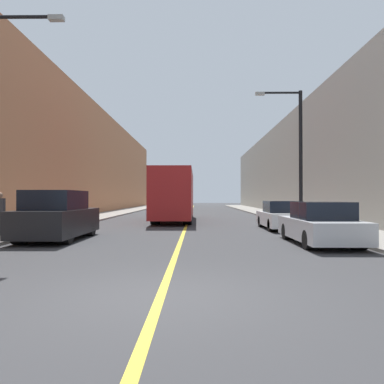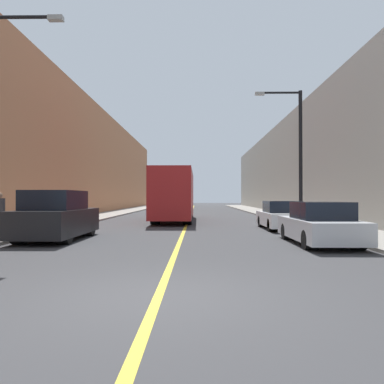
{
  "view_description": "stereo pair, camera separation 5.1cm",
  "coord_description": "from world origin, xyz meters",
  "px_view_note": "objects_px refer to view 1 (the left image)",
  "views": [
    {
      "loc": [
        0.6,
        -6.15,
        1.64
      ],
      "look_at": [
        0.29,
        19.02,
        1.99
      ],
      "focal_mm": 35.0,
      "sensor_mm": 36.0,
      "label": 1
    },
    {
      "loc": [
        0.65,
        -6.15,
        1.64
      ],
      "look_at": [
        0.29,
        19.02,
        1.99
      ],
      "focal_mm": 35.0,
      "sensor_mm": 36.0,
      "label": 2
    }
  ],
  "objects_px": {
    "car_right_near": "(320,225)",
    "bus": "(175,195)",
    "street_lamp_right": "(297,148)",
    "parked_suv_left": "(57,217)",
    "car_right_mid": "(281,216)"
  },
  "relations": [
    {
      "from": "car_right_near",
      "to": "car_right_mid",
      "type": "relative_size",
      "value": 1.05
    },
    {
      "from": "car_right_mid",
      "to": "street_lamp_right",
      "type": "bearing_deg",
      "value": 49.93
    },
    {
      "from": "car_right_near",
      "to": "street_lamp_right",
      "type": "bearing_deg",
      "value": 80.98
    },
    {
      "from": "parked_suv_left",
      "to": "car_right_near",
      "type": "height_order",
      "value": "parked_suv_left"
    },
    {
      "from": "parked_suv_left",
      "to": "car_right_near",
      "type": "xyz_separation_m",
      "value": [
        9.65,
        -1.24,
        -0.21
      ]
    },
    {
      "from": "bus",
      "to": "car_right_near",
      "type": "xyz_separation_m",
      "value": [
        5.81,
        -12.74,
        -1.15
      ]
    },
    {
      "from": "bus",
      "to": "parked_suv_left",
      "type": "relative_size",
      "value": 2.32
    },
    {
      "from": "street_lamp_right",
      "to": "car_right_mid",
      "type": "bearing_deg",
      "value": -130.07
    },
    {
      "from": "car_right_near",
      "to": "street_lamp_right",
      "type": "distance_m",
      "value": 8.38
    },
    {
      "from": "parked_suv_left",
      "to": "car_right_mid",
      "type": "height_order",
      "value": "parked_suv_left"
    },
    {
      "from": "bus",
      "to": "car_right_near",
      "type": "bearing_deg",
      "value": -65.47
    },
    {
      "from": "car_right_near",
      "to": "bus",
      "type": "bearing_deg",
      "value": 114.53
    },
    {
      "from": "bus",
      "to": "car_right_near",
      "type": "height_order",
      "value": "bus"
    },
    {
      "from": "car_right_near",
      "to": "street_lamp_right",
      "type": "xyz_separation_m",
      "value": [
        1.18,
        7.45,
        3.66
      ]
    },
    {
      "from": "bus",
      "to": "parked_suv_left",
      "type": "distance_m",
      "value": 12.17
    }
  ]
}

